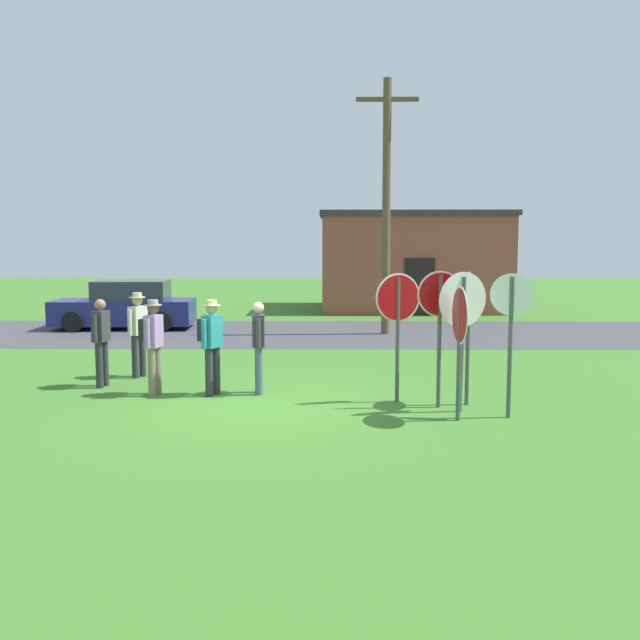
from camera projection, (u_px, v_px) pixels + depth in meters
The scene contains 16 objects.
ground_plane at pixel (260, 406), 12.60m from camera, with size 80.00×80.00×0.00m, color #3D7528.
street_asphalt at pixel (291, 333), 22.15m from camera, with size 60.00×6.40×0.01m, color #424247.
building_background at pixel (412, 261), 29.63m from camera, with size 7.32×5.52×3.85m.
utility_pole at pixel (386, 202), 21.55m from camera, with size 1.80×0.24×7.40m.
parked_car_on_street at pixel (126, 307), 23.23m from camera, with size 4.37×2.16×1.51m.
stop_sign_rear_left at pixel (469, 314), 12.51m from camera, with size 0.08×0.80×2.28m.
stop_sign_nearest at pixel (459, 329), 11.43m from camera, with size 0.10×0.90×2.11m.
stop_sign_low_front at pixel (440, 314), 12.31m from camera, with size 0.77×0.11×2.30m.
stop_sign_leaning_right at pixel (462, 316), 11.98m from camera, with size 0.83×0.41×2.30m.
stop_sign_leaning_left at pixel (511, 321), 11.61m from camera, with size 0.65×0.18×2.30m.
stop_sign_far_back at pixel (398, 314), 12.73m from camera, with size 0.79×0.32×2.24m.
person_on_left at pixel (211, 340), 13.34m from camera, with size 0.45×0.52×1.74m.
person_in_teal at pixel (153, 340), 13.36m from camera, with size 0.42×0.56×1.74m.
person_in_blue at pixel (259, 342), 13.48m from camera, with size 0.25×0.57×1.69m.
person_near_signs at pixel (138, 330), 15.08m from camera, with size 0.36×0.52×1.74m.
person_with_sunhat at pixel (101, 338), 14.09m from camera, with size 0.28×0.56×1.69m.
Camera 1 is at (1.21, -12.34, 2.85)m, focal length 41.57 mm.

